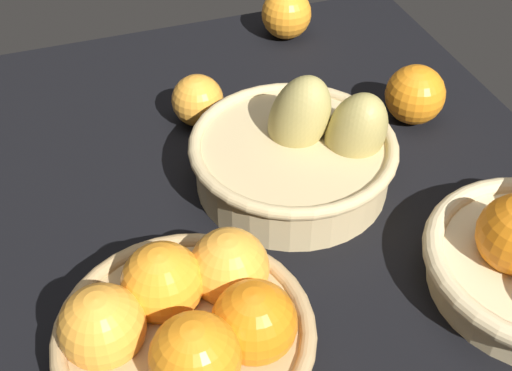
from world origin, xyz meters
TOP-DOWN VIEW (x-y plane):
  - market_tray at (0.00, 0.00)cm, footprint 84.00×72.00cm
  - basket_near_right at (20.09, -16.09)cm, footprint 23.68×23.68cm
  - basket_center_pears at (-0.41, 2.88)cm, footprint 24.49×24.62cm
  - loose_orange_front_gap at (-33.01, 13.92)cm, footprint 7.83×7.83cm
  - loose_orange_back_gap at (-15.55, -5.33)cm, footprint 6.91×6.91cm
  - loose_orange_side_gap at (-6.68, 22.01)cm, footprint 7.94×7.94cm

SIDE VIEW (x-z plane):
  - market_tray at x=0.00cm, z-range 0.00..3.00cm
  - loose_orange_back_gap at x=-15.55cm, z-range 3.00..9.91cm
  - loose_orange_front_gap at x=-33.01cm, z-range 3.00..10.83cm
  - loose_orange_side_gap at x=-6.68cm, z-range 3.00..10.94cm
  - basket_center_pears at x=-0.41cm, z-range 0.15..14.72cm
  - basket_near_right at x=20.09cm, z-range 1.90..13.14cm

